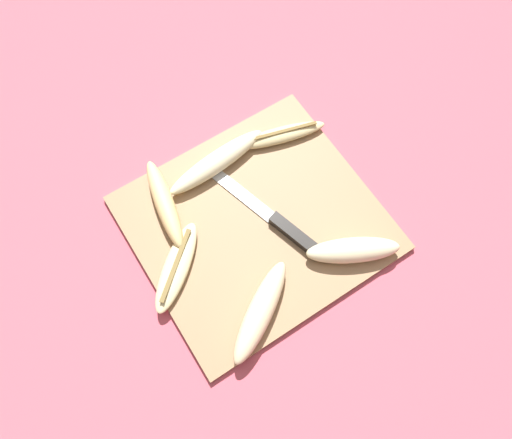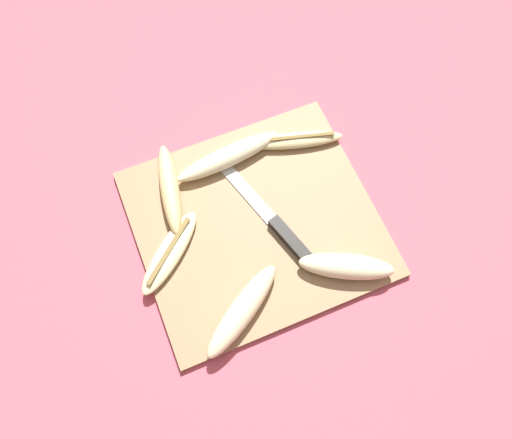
{
  "view_description": "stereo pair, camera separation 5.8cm",
  "coord_description": "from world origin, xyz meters",
  "px_view_note": "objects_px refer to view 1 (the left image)",
  "views": [
    {
      "loc": [
        -0.17,
        -0.27,
        0.82
      ],
      "look_at": [
        0.0,
        0.0,
        0.02
      ],
      "focal_mm": 35.0,
      "sensor_mm": 36.0,
      "label": 1
    },
    {
      "loc": [
        -0.12,
        -0.3,
        0.82
      ],
      "look_at": [
        0.0,
        0.0,
        0.02
      ],
      "focal_mm": 35.0,
      "sensor_mm": 36.0,
      "label": 2
    }
  ],
  "objects_px": {
    "banana_pale_long": "(353,250)",
    "banana_mellow_near": "(280,135)",
    "knife": "(285,227)",
    "banana_soft_right": "(177,268)",
    "banana_golden_short": "(165,204)",
    "banana_bright_far": "(214,163)",
    "banana_cream_curved": "(260,311)"
  },
  "relations": [
    {
      "from": "knife",
      "to": "banana_bright_far",
      "type": "relative_size",
      "value": 1.19
    },
    {
      "from": "knife",
      "to": "banana_soft_right",
      "type": "height_order",
      "value": "banana_soft_right"
    },
    {
      "from": "banana_cream_curved",
      "to": "banana_bright_far",
      "type": "relative_size",
      "value": 0.84
    },
    {
      "from": "banana_cream_curved",
      "to": "banana_mellow_near",
      "type": "height_order",
      "value": "banana_cream_curved"
    },
    {
      "from": "banana_cream_curved",
      "to": "banana_soft_right",
      "type": "distance_m",
      "value": 0.16
    },
    {
      "from": "banana_pale_long",
      "to": "banana_soft_right",
      "type": "height_order",
      "value": "banana_pale_long"
    },
    {
      "from": "banana_cream_curved",
      "to": "banana_golden_short",
      "type": "bearing_deg",
      "value": 98.65
    },
    {
      "from": "banana_cream_curved",
      "to": "banana_soft_right",
      "type": "xyz_separation_m",
      "value": [
        -0.08,
        0.14,
        -0.01
      ]
    },
    {
      "from": "banana_pale_long",
      "to": "knife",
      "type": "bearing_deg",
      "value": 124.96
    },
    {
      "from": "knife",
      "to": "banana_golden_short",
      "type": "bearing_deg",
      "value": 120.37
    },
    {
      "from": "knife",
      "to": "banana_soft_right",
      "type": "relative_size",
      "value": 1.62
    },
    {
      "from": "banana_soft_right",
      "to": "banana_bright_far",
      "type": "bearing_deg",
      "value": 41.14
    },
    {
      "from": "banana_pale_long",
      "to": "banana_soft_right",
      "type": "bearing_deg",
      "value": 152.8
    },
    {
      "from": "knife",
      "to": "banana_cream_curved",
      "type": "height_order",
      "value": "banana_cream_curved"
    },
    {
      "from": "banana_mellow_near",
      "to": "knife",
      "type": "bearing_deg",
      "value": -121.29
    },
    {
      "from": "banana_soft_right",
      "to": "banana_bright_far",
      "type": "relative_size",
      "value": 0.74
    },
    {
      "from": "banana_mellow_near",
      "to": "banana_bright_far",
      "type": "bearing_deg",
      "value": 174.47
    },
    {
      "from": "banana_pale_long",
      "to": "banana_mellow_near",
      "type": "relative_size",
      "value": 0.9
    },
    {
      "from": "knife",
      "to": "banana_bright_far",
      "type": "xyz_separation_m",
      "value": [
        -0.04,
        0.17,
        0.01
      ]
    },
    {
      "from": "banana_mellow_near",
      "to": "banana_bright_far",
      "type": "xyz_separation_m",
      "value": [
        -0.13,
        0.01,
        0.01
      ]
    },
    {
      "from": "banana_mellow_near",
      "to": "banana_soft_right",
      "type": "height_order",
      "value": "same"
    },
    {
      "from": "knife",
      "to": "banana_golden_short",
      "type": "xyz_separation_m",
      "value": [
        -0.15,
        0.14,
        0.01
      ]
    },
    {
      "from": "banana_pale_long",
      "to": "banana_golden_short",
      "type": "xyz_separation_m",
      "value": [
        -0.22,
        0.24,
        0.0
      ]
    },
    {
      "from": "banana_mellow_near",
      "to": "banana_pale_long",
      "type": "bearing_deg",
      "value": -95.48
    },
    {
      "from": "knife",
      "to": "banana_golden_short",
      "type": "distance_m",
      "value": 0.21
    },
    {
      "from": "banana_bright_far",
      "to": "banana_cream_curved",
      "type": "bearing_deg",
      "value": -105.83
    },
    {
      "from": "banana_pale_long",
      "to": "banana_soft_right",
      "type": "relative_size",
      "value": 1.05
    },
    {
      "from": "banana_golden_short",
      "to": "banana_pale_long",
      "type": "bearing_deg",
      "value": -47.6
    },
    {
      "from": "banana_golden_short",
      "to": "banana_soft_right",
      "type": "distance_m",
      "value": 0.12
    },
    {
      "from": "banana_mellow_near",
      "to": "banana_soft_right",
      "type": "bearing_deg",
      "value": -157.22
    },
    {
      "from": "banana_bright_far",
      "to": "banana_golden_short",
      "type": "bearing_deg",
      "value": -168.69
    },
    {
      "from": "banana_pale_long",
      "to": "banana_cream_curved",
      "type": "bearing_deg",
      "value": -179.25
    }
  ]
}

